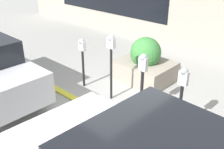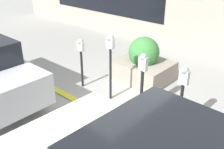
# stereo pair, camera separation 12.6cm
# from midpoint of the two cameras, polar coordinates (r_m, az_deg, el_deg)

# --- Properties ---
(ground_plane) EXTENTS (40.00, 40.00, 0.00)m
(ground_plane) POSITION_cam_midpoint_polar(r_m,az_deg,el_deg) (5.55, -1.76, -8.74)
(ground_plane) COLOR #999993
(curb_strip) EXTENTS (19.00, 0.16, 0.04)m
(curb_strip) POSITION_cam_midpoint_polar(r_m,az_deg,el_deg) (5.49, -2.35, -8.92)
(curb_strip) COLOR gold
(curb_strip) RESTS_ON ground_plane
(building_facade) EXTENTS (19.00, 0.17, 3.24)m
(building_facade) POSITION_cam_midpoint_polar(r_m,az_deg,el_deg) (8.53, 19.91, 13.94)
(building_facade) COLOR #9E9384
(building_facade) RESTS_ON ground_plane
(parking_meter_nearest) EXTENTS (0.16, 0.14, 1.34)m
(parking_meter_nearest) POSITION_cam_midpoint_polar(r_m,az_deg,el_deg) (4.73, 14.43, -2.63)
(parking_meter_nearest) COLOR black
(parking_meter_nearest) RESTS_ON ground_plane
(parking_meter_second) EXTENTS (0.17, 0.15, 1.34)m
(parking_meter_second) POSITION_cam_midpoint_polar(r_m,az_deg,el_deg) (5.19, 5.99, 0.41)
(parking_meter_second) COLOR black
(parking_meter_second) RESTS_ON ground_plane
(parking_meter_middle) EXTENTS (0.18, 0.15, 1.53)m
(parking_meter_middle) POSITION_cam_midpoint_polar(r_m,az_deg,el_deg) (5.62, -0.99, 4.90)
(parking_meter_middle) COLOR black
(parking_meter_middle) RESTS_ON ground_plane
(parking_meter_fourth) EXTENTS (0.18, 0.15, 1.25)m
(parking_meter_fourth) POSITION_cam_midpoint_polar(r_m,az_deg,el_deg) (6.32, -7.33, 4.93)
(parking_meter_fourth) COLOR black
(parking_meter_fourth) RESTS_ON ground_plane
(planter_box) EXTENTS (1.40, 1.15, 1.16)m
(planter_box) POSITION_cam_midpoint_polar(r_m,az_deg,el_deg) (6.85, 6.30, 2.35)
(planter_box) COLOR gray
(planter_box) RESTS_ON ground_plane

